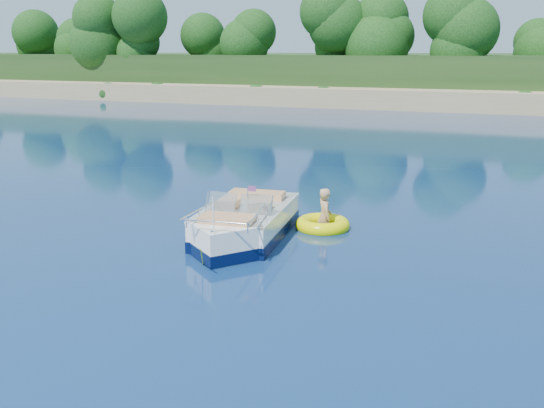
{
  "coord_description": "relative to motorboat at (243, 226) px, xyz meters",
  "views": [
    {
      "loc": [
        7.05,
        -11.8,
        4.38
      ],
      "look_at": [
        1.98,
        1.17,
        0.85
      ],
      "focal_mm": 40.0,
      "sensor_mm": 36.0,
      "label": 1
    }
  ],
  "objects": [
    {
      "name": "ground",
      "position": [
        -1.37,
        -0.82,
        -0.33
      ],
      "size": [
        160.0,
        160.0,
        0.0
      ],
      "primitive_type": "plane",
      "color": "#0A1E48",
      "rests_on": "ground"
    },
    {
      "name": "shoreline",
      "position": [
        -1.37,
        62.95,
        0.65
      ],
      "size": [
        170.0,
        59.0,
        6.0
      ],
      "color": "#977A58",
      "rests_on": "ground"
    },
    {
      "name": "treeline",
      "position": [
        -1.33,
        40.19,
        5.22
      ],
      "size": [
        150.0,
        7.12,
        8.19
      ],
      "color": "black",
      "rests_on": "ground"
    },
    {
      "name": "motorboat",
      "position": [
        0.0,
        0.0,
        0.0
      ],
      "size": [
        2.17,
        5.09,
        1.7
      ],
      "rotation": [
        0.0,
        0.0,
        0.11
      ],
      "color": "white",
      "rests_on": "ground"
    },
    {
      "name": "tow_tube",
      "position": [
        1.5,
        1.6,
        -0.23
      ],
      "size": [
        1.79,
        1.79,
        0.37
      ],
      "rotation": [
        0.0,
        0.0,
        -0.36
      ],
      "color": "#F9F500",
      "rests_on": "ground"
    },
    {
      "name": "boy",
      "position": [
        1.51,
        1.69,
        -0.33
      ],
      "size": [
        0.77,
        0.89,
        1.63
      ],
      "primitive_type": "imported",
      "rotation": [
        0.0,
        -0.17,
        2.16
      ],
      "color": "tan",
      "rests_on": "ground"
    }
  ]
}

